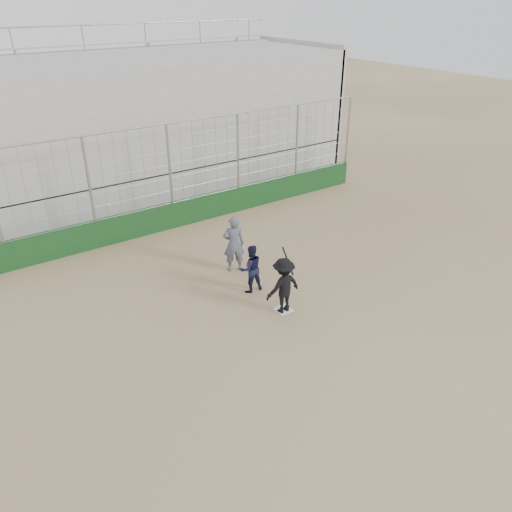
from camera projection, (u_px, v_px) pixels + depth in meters
ground at (284, 310)px, 14.40m from camera, size 90.00×90.00×0.00m
home_plate at (284, 309)px, 14.39m from camera, size 0.44×0.44×0.02m
backstop at (173, 204)px, 19.03m from camera, size 18.10×0.25×4.04m
bleachers at (118, 127)px, 21.70m from camera, size 20.25×6.70×6.98m
batter_at_plate at (283, 286)px, 13.96m from camera, size 1.10×0.75×1.85m
catcher_crouched at (251, 276)px, 15.06m from camera, size 0.80×0.64×1.06m
umpire at (234, 247)px, 16.05m from camera, size 0.82×0.69×1.73m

